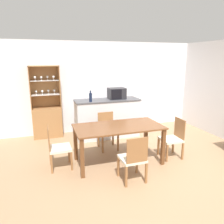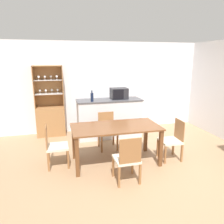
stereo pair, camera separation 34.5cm
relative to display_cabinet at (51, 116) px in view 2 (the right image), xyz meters
name	(u,v)px [view 2 (the right image)]	position (x,y,z in m)	size (l,w,h in m)	color
ground_plane	(148,168)	(1.86, -2.42, -0.56)	(18.00, 18.00, 0.00)	#A37F5B
wall_back	(114,87)	(1.86, 0.21, 0.71)	(6.80, 0.06, 2.55)	silver
kitchen_counter	(109,118)	(1.54, -0.50, -0.04)	(1.71, 0.59, 1.03)	silver
display_cabinet	(51,116)	(0.00, 0.00, 0.00)	(0.76, 0.37, 1.91)	#A37042
dining_table	(116,131)	(1.31, -2.02, 0.11)	(1.75, 0.88, 0.78)	brown
dining_chair_head_far	(107,131)	(1.31, -1.26, -0.14)	(0.41, 0.41, 0.85)	beige
dining_chair_head_near	(127,159)	(1.31, -2.78, -0.14)	(0.42, 0.42, 0.85)	beige
dining_chair_side_left_far	(55,146)	(0.12, -1.89, -0.14)	(0.41, 0.41, 0.85)	beige
dining_chair_side_right_near	(172,140)	(2.51, -2.15, -0.14)	(0.42, 0.42, 0.85)	beige
microwave	(119,93)	(1.81, -0.49, 0.62)	(0.44, 0.34, 0.29)	#232328
wine_bottle	(92,97)	(1.06, -0.67, 0.59)	(0.07, 0.07, 0.28)	#141E38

